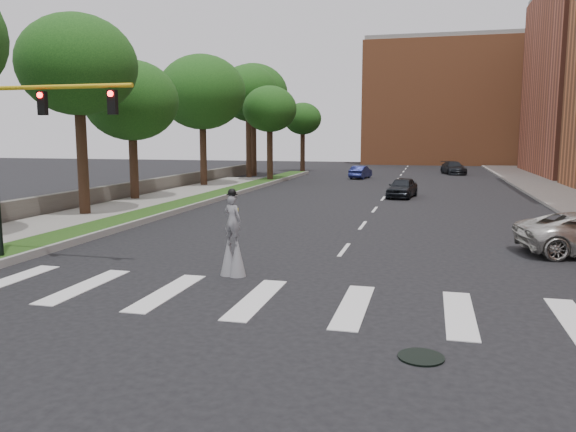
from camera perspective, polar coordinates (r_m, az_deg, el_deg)
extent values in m
plane|color=black|center=(13.75, 0.71, -9.98)|extent=(160.00, 160.00, 0.00)
cube|color=#1C3E11|center=(36.03, -9.73, 1.43)|extent=(2.00, 60.00, 0.25)
cube|color=gray|center=(35.62, -8.18, 1.41)|extent=(0.20, 60.00, 0.28)
cube|color=gray|center=(28.99, -23.25, -0.81)|extent=(4.00, 60.00, 0.18)
cube|color=#504C44|center=(40.25, -15.77, 2.54)|extent=(0.50, 56.00, 1.10)
cylinder|color=black|center=(11.52, 13.36, -13.77)|extent=(0.90, 0.90, 0.04)
cube|color=#AD5F36|center=(90.87, 16.32, 10.82)|extent=(26.00, 14.00, 18.00)
cylinder|color=gold|center=(19.49, -22.34, 12.04)|extent=(5.20, 0.14, 0.14)
cube|color=black|center=(19.81, -23.68, 10.44)|extent=(0.28, 0.18, 0.75)
cylinder|color=#FF0C0C|center=(19.75, -23.90, 11.16)|extent=(0.18, 0.06, 0.18)
cube|color=black|center=(18.40, -17.39, 10.97)|extent=(0.28, 0.18, 0.75)
cylinder|color=#FF0C0C|center=(18.33, -17.59, 11.76)|extent=(0.18, 0.06, 0.18)
cylinder|color=black|center=(17.29, -5.17, -4.57)|extent=(0.07, 0.07, 0.96)
cylinder|color=black|center=(17.46, -6.06, -4.46)|extent=(0.07, 0.07, 0.96)
cone|color=slate|center=(17.26, -5.17, -4.18)|extent=(0.52, 0.52, 1.20)
cone|color=slate|center=(17.43, -6.06, -4.07)|extent=(0.52, 0.52, 1.20)
imported|color=slate|center=(17.14, -5.67, -0.41)|extent=(0.64, 0.49, 1.55)
sphere|color=black|center=(17.04, -5.71, 2.37)|extent=(0.26, 0.26, 0.26)
cylinder|color=black|center=(17.04, -5.71, 2.21)|extent=(0.34, 0.34, 0.02)
cube|color=yellow|center=(17.20, -5.44, 1.06)|extent=(0.22, 0.05, 0.10)
imported|color=black|center=(39.91, 11.53, 2.86)|extent=(2.26, 4.32, 1.40)
imported|color=#171C51|center=(57.07, 7.38, 4.44)|extent=(1.99, 4.05, 1.28)
imported|color=black|center=(65.50, 16.46, 4.71)|extent=(3.06, 5.20, 1.41)
cylinder|color=black|center=(31.57, -20.17, 5.68)|extent=(0.56, 0.56, 6.37)
ellipsoid|color=#133911|center=(31.76, -20.60, 14.18)|extent=(6.07, 6.07, 5.16)
cylinder|color=black|center=(38.28, -15.40, 5.22)|extent=(0.56, 0.56, 5.02)
ellipsoid|color=#133911|center=(38.30, -15.64, 11.25)|extent=(6.07, 6.07, 5.16)
cylinder|color=black|center=(47.78, -8.60, 6.56)|extent=(0.56, 0.56, 6.04)
ellipsoid|color=#133911|center=(47.89, -8.73, 12.33)|extent=(7.20, 7.20, 6.12)
cylinder|color=black|center=(58.55, -4.02, 7.56)|extent=(0.56, 0.56, 7.36)
ellipsoid|color=#133911|center=(58.73, -4.07, 12.63)|extent=(6.03, 6.03, 5.12)
cylinder|color=black|center=(52.35, -1.85, 6.47)|extent=(0.56, 0.56, 5.47)
ellipsoid|color=#133911|center=(52.38, -1.87, 10.82)|extent=(4.96, 4.96, 4.21)
cylinder|color=black|center=(67.79, 1.49, 6.73)|extent=(0.56, 0.56, 5.17)
ellipsoid|color=#133911|center=(67.80, 1.50, 9.86)|extent=(4.45, 4.45, 3.78)
cylinder|color=black|center=(60.41, -3.49, 7.38)|extent=(0.56, 0.56, 6.92)
ellipsoid|color=#133911|center=(60.56, -3.53, 12.36)|extent=(7.21, 7.21, 6.13)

